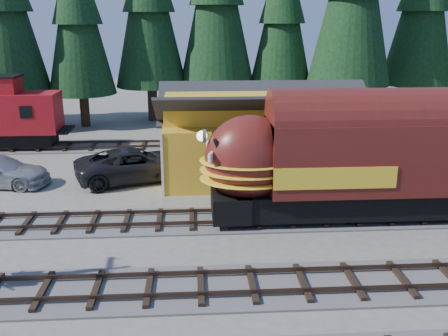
{
  "coord_description": "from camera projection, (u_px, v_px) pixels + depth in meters",
  "views": [
    {
      "loc": [
        -4.36,
        -17.42,
        9.14
      ],
      "look_at": [
        -3.0,
        4.0,
        2.57
      ],
      "focal_mm": 40.0,
      "sensor_mm": 36.0,
      "label": 1
    }
  ],
  "objects": [
    {
      "name": "ground",
      "position": [
        307.0,
        259.0,
        19.56
      ],
      "size": [
        120.0,
        120.0,
        0.0
      ],
      "primitive_type": "plane",
      "color": "#6B665B",
      "rests_on": "ground"
    },
    {
      "name": "track_spur",
      "position": [
        116.0,
        147.0,
        36.12
      ],
      "size": [
        32.0,
        3.2,
        0.33
      ],
      "color": "#4C4947",
      "rests_on": "ground"
    },
    {
      "name": "depot",
      "position": [
        269.0,
        128.0,
        28.72
      ],
      "size": [
        12.8,
        7.0,
        5.3
      ],
      "color": "gold",
      "rests_on": "ground"
    },
    {
      "name": "conifer_backdrop",
      "position": [
        325.0,
        0.0,
        40.82
      ],
      "size": [
        80.18,
        23.04,
        17.14
      ],
      "color": "black",
      "rests_on": "ground"
    },
    {
      "name": "locomotive",
      "position": [
        379.0,
        163.0,
        22.84
      ],
      "size": [
        17.08,
        3.39,
        4.64
      ],
      "color": "black",
      "rests_on": "ground"
    },
    {
      "name": "pickup_truck_a",
      "position": [
        135.0,
        165.0,
        28.69
      ],
      "size": [
        7.38,
        5.16,
        1.87
      ],
      "primitive_type": "imported",
      "rotation": [
        0.0,
        0.0,
        1.91
      ],
      "color": "black",
      "rests_on": "ground"
    }
  ]
}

